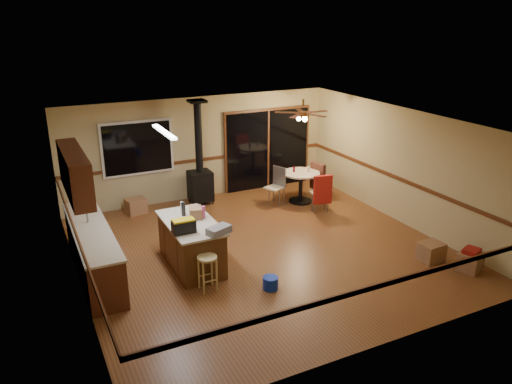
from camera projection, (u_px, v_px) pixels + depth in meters
floor at (263, 250)px, 10.11m from camera, size 7.00×7.00×0.00m
ceiling at (263, 123)px, 9.23m from camera, size 7.00×7.00×0.00m
wall_back at (200, 148)px, 12.63m from camera, size 7.00×0.00×7.00m
wall_front at (380, 267)px, 6.72m from camera, size 7.00×0.00×7.00m
wall_left at (74, 221)px, 8.22m from camera, size 0.00×7.00×7.00m
wall_right at (403, 166)px, 11.12m from camera, size 0.00×7.00×7.00m
chair_rail at (263, 204)px, 9.78m from camera, size 7.00×7.00×0.08m
window at (137, 148)px, 11.86m from camera, size 1.72×0.10×1.32m
sliding_door at (268, 150)px, 13.46m from camera, size 2.52×0.10×2.10m
lower_cabinets at (93, 252)px, 9.06m from camera, size 0.60×3.00×0.86m
countertop at (91, 229)px, 8.91m from camera, size 0.64×3.04×0.04m
upper_cabinets at (75, 173)px, 8.68m from camera, size 0.35×2.00×0.80m
kitchen_island at (191, 244)px, 9.34m from camera, size 0.88×1.68×0.90m
wood_stove at (200, 175)px, 12.36m from camera, size 0.55×0.50×2.52m
ceiling_fan at (303, 115)px, 11.95m from camera, size 0.24×0.24×0.55m
fluorescent_strip at (164, 132)px, 8.75m from camera, size 0.10×1.20×0.04m
toolbox_grey at (219, 230)px, 8.67m from camera, size 0.48×0.38×0.13m
toolbox_black at (184, 227)px, 8.70m from camera, size 0.40×0.21×0.22m
toolbox_yellow_lid at (183, 220)px, 8.66m from camera, size 0.38×0.20×0.03m
box_on_island at (196, 212)px, 9.35m from camera, size 0.30×0.35×0.20m
bottle_dark at (183, 209)px, 9.42m from camera, size 0.10×0.10×0.27m
bottle_pink at (203, 212)px, 9.35m from camera, size 0.08×0.08×0.22m
bottle_white at (182, 207)px, 9.63m from camera, size 0.08×0.08×0.20m
bar_stool at (208, 273)px, 8.57m from camera, size 0.43×0.43×0.63m
blue_bucket at (270, 283)px, 8.65m from camera, size 0.29×0.29×0.22m
dining_table at (301, 182)px, 12.52m from camera, size 0.94×0.94×0.78m
glass_red at (294, 169)px, 12.43m from camera, size 0.07×0.07×0.15m
glass_cream at (308, 169)px, 12.44m from camera, size 0.06×0.06×0.14m
chair_left at (277, 181)px, 12.37m from camera, size 0.52×0.52×0.51m
chair_near at (322, 189)px, 11.78m from camera, size 0.51×0.54×0.70m
chair_right at (318, 176)px, 12.72m from camera, size 0.55×0.52×0.70m
box_under_window at (136, 206)px, 11.91m from camera, size 0.51×0.44×0.36m
box_corner_a at (470, 261)px, 9.28m from camera, size 0.56×0.52×0.34m
box_corner_b at (431, 252)px, 9.63m from camera, size 0.46×0.40×0.36m
box_small_red at (472, 251)px, 9.21m from camera, size 0.38×0.35×0.08m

